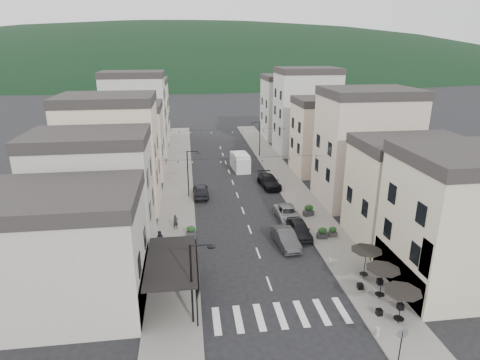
# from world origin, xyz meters

# --- Properties ---
(ground) EXTENTS (700.00, 700.00, 0.00)m
(ground) POSITION_xyz_m (0.00, 0.00, 0.00)
(ground) COLOR black
(ground) RESTS_ON ground
(sidewalk_left) EXTENTS (4.00, 76.00, 0.12)m
(sidewalk_left) POSITION_xyz_m (-7.50, 32.00, 0.06)
(sidewalk_left) COLOR slate
(sidewalk_left) RESTS_ON ground
(sidewalk_right) EXTENTS (4.00, 76.00, 0.12)m
(sidewalk_right) POSITION_xyz_m (7.50, 32.00, 0.06)
(sidewalk_right) COLOR slate
(sidewalk_right) RESTS_ON ground
(hill_backdrop) EXTENTS (640.00, 360.00, 70.00)m
(hill_backdrop) POSITION_xyz_m (0.00, 300.00, 0.00)
(hill_backdrop) COLOR black
(hill_backdrop) RESTS_ON ground
(boutique_building) EXTENTS (12.00, 8.00, 8.00)m
(boutique_building) POSITION_xyz_m (-15.50, 5.00, 4.00)
(boutique_building) COLOR #ABA79D
(boutique_building) RESTS_ON ground
(bistro_building) EXTENTS (10.00, 8.00, 10.00)m
(bistro_building) POSITION_xyz_m (14.50, 4.00, 5.00)
(bistro_building) COLOR beige
(bistro_building) RESTS_ON ground
(boutique_awning) EXTENTS (3.77, 7.50, 3.28)m
(boutique_awning) POSITION_xyz_m (-7.25, 5.00, 3.11)
(boutique_awning) COLOR black
(boutique_awning) RESTS_ON ground
(buildings_row_left) EXTENTS (10.20, 54.16, 14.00)m
(buildings_row_left) POSITION_xyz_m (-14.50, 37.75, 6.12)
(buildings_row_left) COLOR #ABA79D
(buildings_row_left) RESTS_ON ground
(buildings_row_right) EXTENTS (10.20, 54.16, 14.50)m
(buildings_row_right) POSITION_xyz_m (14.50, 36.59, 6.32)
(buildings_row_right) COLOR beige
(buildings_row_right) RESTS_ON ground
(cafe_terrace) EXTENTS (2.50, 8.10, 2.53)m
(cafe_terrace) POSITION_xyz_m (7.70, 2.80, 2.36)
(cafe_terrace) COLOR black
(cafe_terrace) RESTS_ON ground
(streetlamp_left_near) EXTENTS (1.70, 0.56, 6.00)m
(streetlamp_left_near) POSITION_xyz_m (-5.82, 2.00, 3.70)
(streetlamp_left_near) COLOR black
(streetlamp_left_near) RESTS_ON ground
(streetlamp_left_far) EXTENTS (1.70, 0.56, 6.00)m
(streetlamp_left_far) POSITION_xyz_m (-5.82, 26.00, 3.70)
(streetlamp_left_far) COLOR black
(streetlamp_left_far) RESTS_ON ground
(streetlamp_right_far) EXTENTS (1.70, 0.56, 6.00)m
(streetlamp_right_far) POSITION_xyz_m (5.82, 44.00, 3.70)
(streetlamp_right_far) COLOR black
(streetlamp_right_far) RESTS_ON ground
(traffic_sign) EXTENTS (0.70, 0.07, 2.70)m
(traffic_sign) POSITION_xyz_m (5.80, -3.50, 1.93)
(traffic_sign) COLOR black
(traffic_sign) RESTS_ON ground
(bollards) EXTENTS (11.66, 10.26, 0.60)m
(bollards) POSITION_xyz_m (0.00, 5.50, 0.42)
(bollards) COLOR gray
(bollards) RESTS_ON ground
(bunting_near) EXTENTS (19.00, 0.28, 0.62)m
(bunting_near) POSITION_xyz_m (0.00, 22.00, 5.65)
(bunting_near) COLOR black
(bunting_near) RESTS_ON ground
(bunting_far) EXTENTS (19.00, 0.28, 0.62)m
(bunting_far) POSITION_xyz_m (0.00, 38.00, 5.65)
(bunting_far) COLOR black
(bunting_far) RESTS_ON ground
(parked_car_a) EXTENTS (1.88, 4.68, 1.59)m
(parked_car_a) POSITION_xyz_m (4.60, 13.77, 0.80)
(parked_car_a) COLOR black
(parked_car_a) RESTS_ON ground
(parked_car_b) EXTENTS (2.10, 4.86, 1.56)m
(parked_car_b) POSITION_xyz_m (2.80, 12.05, 0.78)
(parked_car_b) COLOR #323235
(parked_car_b) RESTS_ON ground
(parked_car_c) EXTENTS (2.39, 5.01, 1.38)m
(parked_car_c) POSITION_xyz_m (4.48, 17.91, 0.69)
(parked_car_c) COLOR gray
(parked_car_c) RESTS_ON ground
(parked_car_d) EXTENTS (2.74, 5.61, 1.57)m
(parked_car_d) POSITION_xyz_m (4.60, 28.59, 0.79)
(parked_car_d) COLOR black
(parked_car_d) RESTS_ON ground
(parked_car_e) EXTENTS (1.93, 4.72, 1.60)m
(parked_car_e) POSITION_xyz_m (-4.60, 26.11, 0.80)
(parked_car_e) COLOR black
(parked_car_e) RESTS_ON ground
(delivery_van) EXTENTS (2.55, 5.59, 2.61)m
(delivery_van) POSITION_xyz_m (1.81, 36.87, 1.28)
(delivery_van) COLOR silver
(delivery_van) RESTS_ON ground
(pedestrian_a) EXTENTS (0.65, 0.55, 1.52)m
(pedestrian_a) POSITION_xyz_m (-7.52, 16.88, 0.88)
(pedestrian_a) COLOR black
(pedestrian_a) RESTS_ON sidewalk_left
(pedestrian_b) EXTENTS (1.00, 0.94, 1.64)m
(pedestrian_b) POSITION_xyz_m (-8.88, 13.09, 0.94)
(pedestrian_b) COLOR #221F29
(pedestrian_b) RESTS_ON sidewalk_left
(planter_la) EXTENTS (1.10, 0.64, 1.20)m
(planter_la) POSITION_xyz_m (-6.24, 8.35, 0.70)
(planter_la) COLOR #2E2D30
(planter_la) RESTS_ON sidewalk_left
(planter_lb) EXTENTS (0.98, 0.55, 1.09)m
(planter_lb) POSITION_xyz_m (-6.00, 15.01, 0.65)
(planter_lb) COLOR #2C2C2F
(planter_lb) RESTS_ON sidewalk_left
(planter_ra) EXTENTS (0.92, 0.53, 1.01)m
(planter_ra) POSITION_xyz_m (7.81, 13.13, 0.61)
(planter_ra) COLOR #323235
(planter_ra) RESTS_ON sidewalk_right
(planter_rb) EXTENTS (1.06, 0.64, 1.14)m
(planter_rb) POSITION_xyz_m (6.66, 12.86, 0.67)
(planter_rb) COLOR #2B2B2D
(planter_rb) RESTS_ON sidewalk_right
(planter_rc) EXTENTS (1.26, 0.90, 1.28)m
(planter_rc) POSITION_xyz_m (6.96, 18.37, 0.74)
(planter_rc) COLOR #333235
(planter_rc) RESTS_ON sidewalk_right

